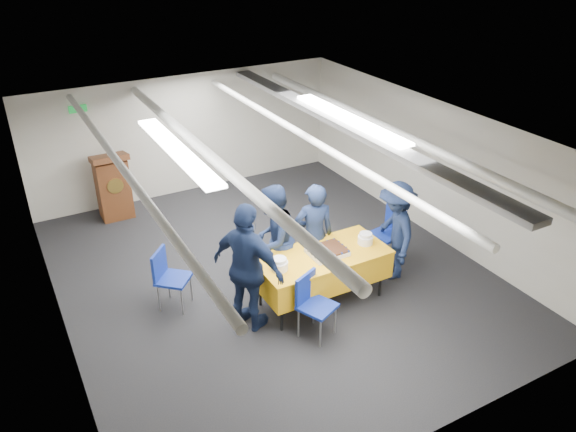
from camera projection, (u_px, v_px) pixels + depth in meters
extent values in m
plane|color=black|center=(272.00, 274.00, 8.61)|extent=(7.00, 7.00, 0.00)
cube|color=beige|center=(187.00, 135.00, 10.77)|extent=(6.00, 0.02, 2.30)
cube|color=beige|center=(52.00, 261.00, 6.80)|extent=(0.02, 7.00, 2.30)
cube|color=beige|center=(430.00, 168.00, 9.35)|extent=(0.02, 7.00, 2.30)
cube|color=silver|center=(269.00, 132.00, 7.54)|extent=(6.00, 7.00, 0.02)
cylinder|color=silver|center=(122.00, 167.00, 6.74)|extent=(0.10, 6.90, 0.10)
cylinder|color=silver|center=(208.00, 154.00, 7.23)|extent=(0.14, 6.90, 0.14)
cylinder|color=silver|center=(307.00, 137.00, 7.89)|extent=(0.10, 6.90, 0.10)
cylinder|color=silver|center=(381.00, 126.00, 8.46)|extent=(0.14, 6.90, 0.14)
cube|color=gray|center=(343.00, 124.00, 8.10)|extent=(0.28, 6.90, 0.08)
cube|color=white|center=(177.00, 150.00, 6.99)|extent=(0.25, 2.60, 0.04)
cube|color=white|center=(349.00, 118.00, 8.11)|extent=(0.25, 2.60, 0.04)
cube|color=#0C591E|center=(78.00, 109.00, 9.57)|extent=(0.30, 0.04, 0.12)
cylinder|color=black|center=(282.00, 319.00, 7.35)|extent=(0.04, 0.04, 0.36)
cylinder|color=black|center=(380.00, 285.00, 8.04)|extent=(0.04, 0.04, 0.36)
cylinder|color=black|center=(260.00, 294.00, 7.84)|extent=(0.04, 0.04, 0.36)
cylinder|color=black|center=(355.00, 264.00, 8.52)|extent=(0.04, 0.04, 0.36)
cube|color=#F0AD19|center=(322.00, 268.00, 7.76)|extent=(1.83, 0.85, 0.39)
cube|color=#F0AD19|center=(322.00, 255.00, 7.67)|extent=(1.85, 0.87, 0.03)
cube|color=white|center=(327.00, 252.00, 7.65)|extent=(0.50, 0.40, 0.06)
cube|color=black|center=(327.00, 249.00, 7.63)|extent=(0.48, 0.38, 0.03)
sphere|color=navy|center=(321.00, 260.00, 7.39)|extent=(0.04, 0.04, 0.04)
sphere|color=navy|center=(307.00, 247.00, 7.67)|extent=(0.04, 0.04, 0.04)
sphere|color=navy|center=(328.00, 258.00, 7.44)|extent=(0.04, 0.04, 0.04)
sphere|color=navy|center=(314.00, 245.00, 7.72)|extent=(0.04, 0.04, 0.04)
sphere|color=navy|center=(335.00, 256.00, 7.49)|extent=(0.04, 0.04, 0.04)
sphere|color=navy|center=(320.00, 243.00, 7.77)|extent=(0.04, 0.04, 0.04)
sphere|color=navy|center=(342.00, 253.00, 7.54)|extent=(0.04, 0.04, 0.04)
sphere|color=navy|center=(327.00, 241.00, 7.82)|extent=(0.04, 0.04, 0.04)
sphere|color=navy|center=(348.00, 251.00, 7.58)|extent=(0.04, 0.04, 0.04)
sphere|color=navy|center=(334.00, 239.00, 7.86)|extent=(0.04, 0.04, 0.04)
sphere|color=navy|center=(316.00, 257.00, 7.45)|extent=(0.04, 0.04, 0.04)
sphere|color=navy|center=(346.00, 248.00, 7.66)|extent=(0.04, 0.04, 0.04)
sphere|color=navy|center=(312.00, 254.00, 7.52)|extent=(0.04, 0.04, 0.04)
sphere|color=navy|center=(342.00, 245.00, 7.73)|extent=(0.04, 0.04, 0.04)
sphere|color=navy|center=(309.00, 251.00, 7.59)|extent=(0.04, 0.04, 0.04)
sphere|color=navy|center=(339.00, 242.00, 7.80)|extent=(0.04, 0.04, 0.04)
cylinder|color=white|center=(279.00, 266.00, 7.30)|extent=(0.23, 0.23, 0.12)
cylinder|color=white|center=(279.00, 260.00, 7.26)|extent=(0.19, 0.19, 0.05)
cylinder|color=white|center=(365.00, 240.00, 7.89)|extent=(0.22, 0.22, 0.11)
cylinder|color=white|center=(366.00, 235.00, 7.85)|extent=(0.18, 0.18, 0.05)
cube|color=brown|center=(113.00, 189.00, 10.03)|extent=(0.55, 0.45, 1.10)
cube|color=brown|center=(109.00, 158.00, 9.73)|extent=(0.62, 0.53, 0.21)
cylinder|color=gold|center=(115.00, 186.00, 9.78)|extent=(0.28, 0.02, 0.28)
cylinder|color=gray|center=(320.00, 333.00, 7.04)|extent=(0.02, 0.02, 0.43)
cylinder|color=gray|center=(335.00, 320.00, 7.28)|extent=(0.02, 0.02, 0.43)
cylinder|color=gray|center=(299.00, 323.00, 7.22)|extent=(0.02, 0.02, 0.43)
cylinder|color=gray|center=(314.00, 310.00, 7.46)|extent=(0.02, 0.02, 0.43)
cube|color=navy|center=(317.00, 307.00, 7.14)|extent=(0.55, 0.55, 0.04)
cube|color=navy|center=(305.00, 287.00, 7.14)|extent=(0.38, 0.20, 0.40)
cylinder|color=gray|center=(370.00, 246.00, 8.92)|extent=(0.02, 0.02, 0.43)
cylinder|color=gray|center=(386.00, 255.00, 8.68)|extent=(0.02, 0.02, 0.43)
cylinder|color=gray|center=(384.00, 239.00, 9.11)|extent=(0.02, 0.02, 0.43)
cylinder|color=gray|center=(400.00, 248.00, 8.87)|extent=(0.02, 0.02, 0.43)
cube|color=navy|center=(386.00, 234.00, 8.78)|extent=(0.48, 0.48, 0.04)
cube|color=navy|center=(396.00, 218.00, 8.79)|extent=(0.11, 0.40, 0.40)
cylinder|color=gray|center=(182.00, 302.00, 7.62)|extent=(0.02, 0.02, 0.43)
cylinder|color=gray|center=(191.00, 288.00, 7.92)|extent=(0.02, 0.02, 0.43)
cylinder|color=gray|center=(159.00, 298.00, 7.69)|extent=(0.02, 0.02, 0.43)
cylinder|color=gray|center=(169.00, 285.00, 7.98)|extent=(0.02, 0.02, 0.43)
cube|color=navy|center=(174.00, 279.00, 7.69)|extent=(0.59, 0.59, 0.04)
cube|color=navy|center=(159.00, 264.00, 7.63)|extent=(0.30, 0.33, 0.40)
imported|color=#0E1833|center=(314.00, 235.00, 8.05)|extent=(0.67, 0.54, 1.61)
imported|color=#0E1833|center=(273.00, 240.00, 7.87)|extent=(1.02, 0.97, 1.65)
imported|color=#0E1833|center=(248.00, 268.00, 7.11)|extent=(0.89, 1.13, 1.80)
imported|color=#0E1833|center=(395.00, 231.00, 8.24)|extent=(0.88, 1.13, 1.53)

